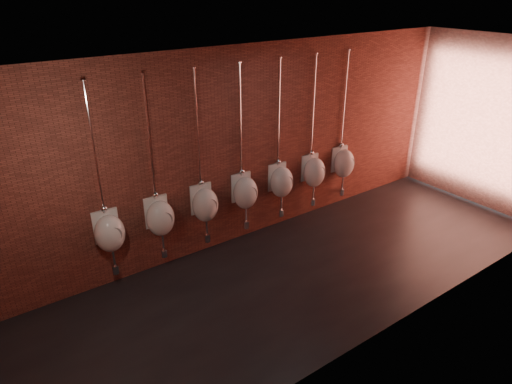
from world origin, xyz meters
The scene contains 9 objects.
ground centered at (0.00, 0.00, 0.00)m, with size 8.50×8.50×0.00m, color black.
room_shell centered at (0.00, 0.00, 2.01)m, with size 8.54×3.04×3.22m.
urinal_0 centered at (-2.54, 1.35, 0.90)m, with size 0.45×0.40×2.72m.
urinal_1 centered at (-1.79, 1.35, 0.90)m, with size 0.45×0.40×2.72m.
urinal_2 centered at (-1.04, 1.35, 0.90)m, with size 0.45×0.40×2.72m.
urinal_3 centered at (-0.29, 1.35, 0.90)m, with size 0.45×0.40×2.72m.
urinal_4 centered at (0.46, 1.35, 0.90)m, with size 0.45×0.40×2.72m.
urinal_5 centered at (1.21, 1.35, 0.90)m, with size 0.45×0.40×2.72m.
urinal_6 centered at (1.96, 1.35, 0.90)m, with size 0.45×0.40×2.72m.
Camera 1 is at (-4.04, -4.23, 4.05)m, focal length 32.00 mm.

